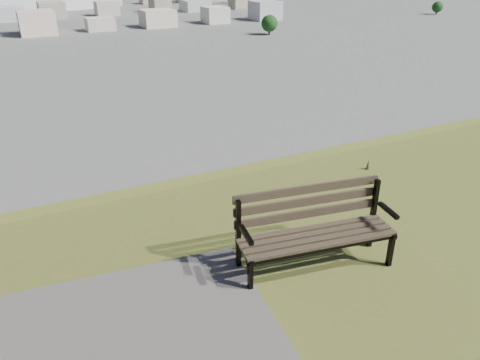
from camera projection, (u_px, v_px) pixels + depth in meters
park_bench at (314, 225)px, 5.41m from camera, size 1.90×0.86×0.96m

